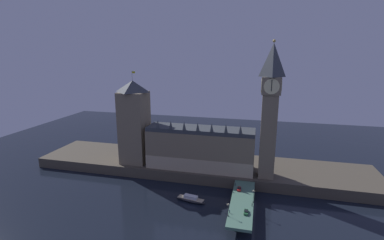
% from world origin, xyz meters
% --- Properties ---
extents(ground_plane, '(400.00, 400.00, 0.00)m').
position_xyz_m(ground_plane, '(0.00, 0.00, 0.00)').
color(ground_plane, black).
extents(embankment, '(220.00, 42.00, 6.54)m').
position_xyz_m(embankment, '(0.00, 39.00, 3.27)').
color(embankment, '#4C4438').
rests_on(embankment, ground_plane).
extents(parliament_hall, '(66.17, 17.68, 31.37)m').
position_xyz_m(parliament_hall, '(2.14, 29.15, 19.61)').
color(parliament_hall, '#7F7056').
rests_on(parliament_hall, embankment).
extents(clock_tower, '(10.67, 10.78, 77.72)m').
position_xyz_m(clock_tower, '(42.34, 25.81, 47.77)').
color(clock_tower, '#7F7056').
rests_on(clock_tower, embankment).
extents(victoria_tower, '(16.88, 16.88, 60.02)m').
position_xyz_m(victoria_tower, '(-42.02, 29.78, 33.68)').
color(victoria_tower, '#7F7056').
rests_on(victoria_tower, embankment).
extents(bridge, '(11.17, 46.00, 5.72)m').
position_xyz_m(bridge, '(30.95, -5.00, 3.81)').
color(bridge, '#4C7560').
rests_on(bridge, ground_plane).
extents(car_northbound_lead, '(2.09, 4.47, 1.32)m').
position_xyz_m(car_northbound_lead, '(28.50, 6.61, 6.34)').
color(car_northbound_lead, red).
rests_on(car_northbound_lead, bridge).
extents(car_southbound_lead, '(1.99, 4.41, 1.43)m').
position_xyz_m(car_southbound_lead, '(33.41, -15.45, 6.39)').
color(car_southbound_lead, '#235633').
rests_on(car_southbound_lead, bridge).
extents(pedestrian_near_rail, '(0.38, 0.38, 1.73)m').
position_xyz_m(pedestrian_near_rail, '(26.04, -17.04, 6.63)').
color(pedestrian_near_rail, black).
rests_on(pedestrian_near_rail, bridge).
extents(pedestrian_mid_walk, '(0.38, 0.38, 1.82)m').
position_xyz_m(pedestrian_mid_walk, '(35.87, -8.73, 6.68)').
color(pedestrian_mid_walk, black).
rests_on(pedestrian_mid_walk, bridge).
extents(pedestrian_far_rail, '(0.38, 0.38, 1.60)m').
position_xyz_m(pedestrian_far_rail, '(26.04, 10.97, 6.56)').
color(pedestrian_far_rail, black).
rests_on(pedestrian_far_rail, bridge).
extents(street_lamp_near, '(1.34, 0.60, 6.23)m').
position_xyz_m(street_lamp_near, '(25.64, -19.72, 9.62)').
color(street_lamp_near, '#2D3333').
rests_on(street_lamp_near, bridge).
extents(street_lamp_mid, '(1.34, 0.60, 6.74)m').
position_xyz_m(street_lamp_mid, '(36.27, -5.00, 9.93)').
color(street_lamp_mid, '#2D3333').
rests_on(street_lamp_mid, bridge).
extents(boat_upstream, '(16.84, 7.15, 3.41)m').
position_xyz_m(boat_upstream, '(3.74, -1.41, 1.25)').
color(boat_upstream, '#28282D').
rests_on(boat_upstream, ground_plane).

